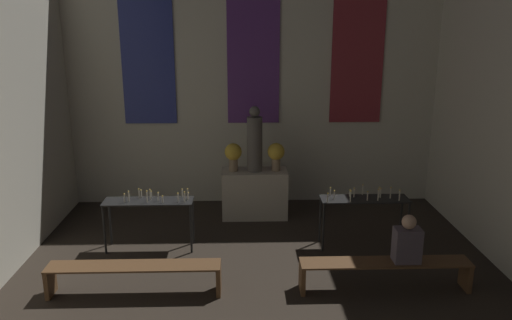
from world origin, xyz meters
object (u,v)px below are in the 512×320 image
at_px(statue, 255,141).
at_px(pew_back_right, 385,268).
at_px(flower_vase_left, 233,154).
at_px(pew_back_left, 134,272).
at_px(altar, 255,194).
at_px(candle_rack_right, 364,204).
at_px(candle_rack_left, 149,207).
at_px(flower_vase_right, 276,154).
at_px(person_seated, 407,242).

height_order(statue, pew_back_right, statue).
distance_m(flower_vase_left, pew_back_right, 3.64).
height_order(pew_back_left, pew_back_right, same).
height_order(altar, candle_rack_right, candle_rack_right).
bearing_deg(altar, pew_back_right, -58.45).
relative_size(candle_rack_left, candle_rack_right, 1.00).
distance_m(flower_vase_right, pew_back_right, 3.24).
xyz_separation_m(statue, flower_vase_left, (-0.40, 0.00, -0.24)).
relative_size(flower_vase_left, candle_rack_left, 0.37).
relative_size(flower_vase_right, pew_back_right, 0.23).
bearing_deg(pew_back_left, flower_vase_right, 52.89).
bearing_deg(candle_rack_left, pew_back_left, -89.00).
height_order(candle_rack_right, person_seated, person_seated).
xyz_separation_m(flower_vase_left, flower_vase_right, (0.80, 0.00, 0.00)).
xyz_separation_m(flower_vase_right, pew_back_left, (-2.13, -2.81, -0.92)).
relative_size(statue, candle_rack_right, 0.85).
distance_m(altar, statue, 1.02).
relative_size(statue, pew_back_right, 0.52).
relative_size(altar, flower_vase_right, 2.32).
relative_size(candle_rack_right, pew_back_left, 0.61).
bearing_deg(pew_back_left, altar, 58.45).
bearing_deg(flower_vase_left, statue, -0.00).
xyz_separation_m(pew_back_left, person_seated, (3.73, 0.00, 0.40)).
bearing_deg(person_seated, candle_rack_left, 159.09).
bearing_deg(flower_vase_left, candle_rack_right, -32.50).
height_order(flower_vase_left, candle_rack_left, flower_vase_left).
bearing_deg(candle_rack_right, altar, 141.98).
bearing_deg(pew_back_left, pew_back_right, 0.00).
distance_m(candle_rack_right, pew_back_left, 3.79).
distance_m(statue, candle_rack_left, 2.35).
distance_m(flower_vase_left, person_seated, 3.74).
xyz_separation_m(candle_rack_right, person_seated, (0.25, -1.43, -0.00)).
height_order(statue, flower_vase_left, statue).
xyz_separation_m(candle_rack_right, pew_back_left, (-3.49, -1.43, -0.40)).
xyz_separation_m(altar, pew_back_left, (-1.73, -2.81, -0.13)).
height_order(flower_vase_left, person_seated, flower_vase_left).
xyz_separation_m(flower_vase_right, pew_back_right, (1.33, -2.81, -0.92)).
bearing_deg(statue, altar, 90.00).
relative_size(altar, flower_vase_left, 2.32).
xyz_separation_m(candle_rack_left, candle_rack_right, (3.51, -0.00, 0.00)).
height_order(flower_vase_left, pew_back_right, flower_vase_left).
distance_m(altar, flower_vase_right, 0.88).
bearing_deg(candle_rack_right, person_seated, -80.27).
xyz_separation_m(altar, pew_back_right, (1.73, -2.81, -0.13)).
relative_size(altar, pew_back_left, 0.52).
height_order(pew_back_right, person_seated, person_seated).
height_order(flower_vase_right, pew_back_left, flower_vase_right).
bearing_deg(candle_rack_left, person_seated, -20.91).
bearing_deg(pew_back_right, candle_rack_right, 88.61).
bearing_deg(pew_back_right, altar, 121.55).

